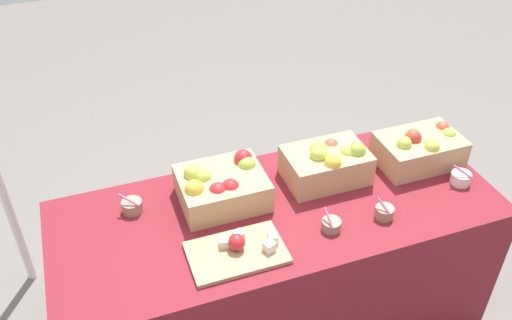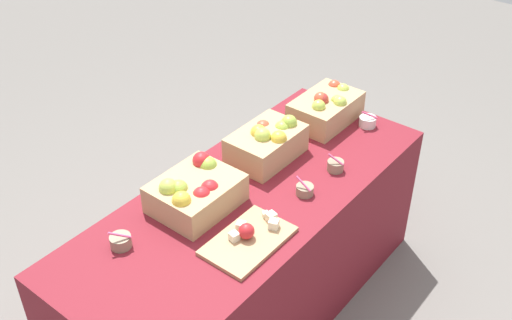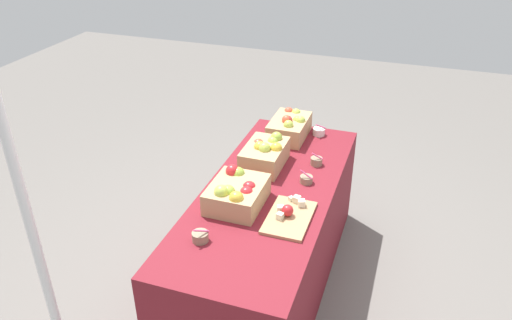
{
  "view_description": "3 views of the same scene",
  "coord_description": "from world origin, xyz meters",
  "px_view_note": "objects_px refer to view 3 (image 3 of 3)",
  "views": [
    {
      "loc": [
        -0.68,
        -1.61,
        2.29
      ],
      "look_at": [
        -0.1,
        -0.0,
        1.02
      ],
      "focal_mm": 38.62,
      "sensor_mm": 36.0,
      "label": 1
    },
    {
      "loc": [
        -1.67,
        -1.37,
        2.45
      ],
      "look_at": [
        0.12,
        0.06,
        0.83
      ],
      "focal_mm": 43.42,
      "sensor_mm": 36.0,
      "label": 2
    },
    {
      "loc": [
        -2.44,
        -0.75,
        2.38
      ],
      "look_at": [
        -0.17,
        0.02,
        1.03
      ],
      "focal_mm": 35.21,
      "sensor_mm": 36.0,
      "label": 3
    }
  ],
  "objects_px": {
    "apple_crate_left": "(290,127)",
    "apple_crate_middle": "(265,153)",
    "cutting_board_front": "(289,215)",
    "sample_bowl_far": "(200,237)",
    "apple_crate_right": "(237,193)",
    "sample_bowl_mid": "(306,179)",
    "tent_pole": "(35,241)",
    "sample_bowl_near": "(319,132)",
    "sample_bowl_extra": "(316,161)"
  },
  "relations": [
    {
      "from": "sample_bowl_near",
      "to": "cutting_board_front",
      "type": "bearing_deg",
      "value": -176.08
    },
    {
      "from": "sample_bowl_mid",
      "to": "sample_bowl_extra",
      "type": "bearing_deg",
      "value": -2.18
    },
    {
      "from": "apple_crate_middle",
      "to": "sample_bowl_far",
      "type": "distance_m",
      "value": 0.87
    },
    {
      "from": "sample_bowl_far",
      "to": "tent_pole",
      "type": "height_order",
      "value": "tent_pole"
    },
    {
      "from": "apple_crate_left",
      "to": "sample_bowl_near",
      "type": "relative_size",
      "value": 3.7
    },
    {
      "from": "tent_pole",
      "to": "apple_crate_left",
      "type": "bearing_deg",
      "value": -18.41
    },
    {
      "from": "cutting_board_front",
      "to": "sample_bowl_near",
      "type": "relative_size",
      "value": 3.65
    },
    {
      "from": "sample_bowl_mid",
      "to": "sample_bowl_far",
      "type": "xyz_separation_m",
      "value": [
        -0.73,
        0.38,
        0.0
      ]
    },
    {
      "from": "cutting_board_front",
      "to": "sample_bowl_extra",
      "type": "bearing_deg",
      "value": -0.75
    },
    {
      "from": "apple_crate_left",
      "to": "apple_crate_middle",
      "type": "height_order",
      "value": "apple_crate_middle"
    },
    {
      "from": "apple_crate_middle",
      "to": "sample_bowl_extra",
      "type": "height_order",
      "value": "apple_crate_middle"
    },
    {
      "from": "tent_pole",
      "to": "sample_bowl_far",
      "type": "bearing_deg",
      "value": -42.73
    },
    {
      "from": "cutting_board_front",
      "to": "tent_pole",
      "type": "xyz_separation_m",
      "value": [
        -0.9,
        0.89,
        0.26
      ]
    },
    {
      "from": "sample_bowl_extra",
      "to": "sample_bowl_far",
      "type": "bearing_deg",
      "value": 158.16
    },
    {
      "from": "apple_crate_right",
      "to": "tent_pole",
      "type": "height_order",
      "value": "tent_pole"
    },
    {
      "from": "sample_bowl_near",
      "to": "sample_bowl_mid",
      "type": "xyz_separation_m",
      "value": [
        -0.67,
        -0.07,
        -0.0
      ]
    },
    {
      "from": "sample_bowl_mid",
      "to": "sample_bowl_extra",
      "type": "distance_m",
      "value": 0.24
    },
    {
      "from": "tent_pole",
      "to": "apple_crate_middle",
      "type": "bearing_deg",
      "value": -22.39
    },
    {
      "from": "apple_crate_right",
      "to": "sample_bowl_far",
      "type": "relative_size",
      "value": 3.65
    },
    {
      "from": "sample_bowl_extra",
      "to": "tent_pole",
      "type": "distance_m",
      "value": 1.79
    },
    {
      "from": "apple_crate_middle",
      "to": "sample_bowl_near",
      "type": "height_order",
      "value": "apple_crate_middle"
    },
    {
      "from": "cutting_board_front",
      "to": "sample_bowl_mid",
      "type": "relative_size",
      "value": 3.93
    },
    {
      "from": "sample_bowl_extra",
      "to": "tent_pole",
      "type": "height_order",
      "value": "tent_pole"
    },
    {
      "from": "cutting_board_front",
      "to": "sample_bowl_mid",
      "type": "height_order",
      "value": "sample_bowl_mid"
    },
    {
      "from": "sample_bowl_far",
      "to": "apple_crate_middle",
      "type": "bearing_deg",
      "value": -4.73
    },
    {
      "from": "apple_crate_left",
      "to": "tent_pole",
      "type": "height_order",
      "value": "tent_pole"
    },
    {
      "from": "apple_crate_left",
      "to": "sample_bowl_far",
      "type": "height_order",
      "value": "apple_crate_left"
    },
    {
      "from": "apple_crate_left",
      "to": "apple_crate_middle",
      "type": "xyz_separation_m",
      "value": [
        -0.45,
        0.04,
        0.01
      ]
    },
    {
      "from": "tent_pole",
      "to": "sample_bowl_mid",
      "type": "bearing_deg",
      "value": -34.7
    },
    {
      "from": "apple_crate_right",
      "to": "cutting_board_front",
      "type": "distance_m",
      "value": 0.33
    },
    {
      "from": "apple_crate_middle",
      "to": "cutting_board_front",
      "type": "distance_m",
      "value": 0.61
    },
    {
      "from": "apple_crate_middle",
      "to": "tent_pole",
      "type": "bearing_deg",
      "value": 157.61
    },
    {
      "from": "apple_crate_left",
      "to": "apple_crate_middle",
      "type": "bearing_deg",
      "value": 175.05
    },
    {
      "from": "sample_bowl_near",
      "to": "tent_pole",
      "type": "xyz_separation_m",
      "value": [
        -1.96,
        0.82,
        0.25
      ]
    },
    {
      "from": "sample_bowl_mid",
      "to": "tent_pole",
      "type": "height_order",
      "value": "tent_pole"
    },
    {
      "from": "apple_crate_middle",
      "to": "sample_bowl_extra",
      "type": "relative_size",
      "value": 3.68
    },
    {
      "from": "apple_crate_middle",
      "to": "apple_crate_right",
      "type": "xyz_separation_m",
      "value": [
        -0.49,
        0.01,
        -0.01
      ]
    },
    {
      "from": "apple_crate_left",
      "to": "apple_crate_right",
      "type": "bearing_deg",
      "value": 176.98
    },
    {
      "from": "cutting_board_front",
      "to": "apple_crate_middle",
      "type": "bearing_deg",
      "value": 30.89
    },
    {
      "from": "cutting_board_front",
      "to": "sample_bowl_far",
      "type": "distance_m",
      "value": 0.51
    },
    {
      "from": "sample_bowl_far",
      "to": "tent_pole",
      "type": "relative_size",
      "value": 0.05
    },
    {
      "from": "sample_bowl_near",
      "to": "apple_crate_left",
      "type": "bearing_deg",
      "value": 115.12
    },
    {
      "from": "apple_crate_left",
      "to": "sample_bowl_far",
      "type": "xyz_separation_m",
      "value": [
        -1.31,
        0.11,
        -0.05
      ]
    },
    {
      "from": "apple_crate_middle",
      "to": "tent_pole",
      "type": "relative_size",
      "value": 0.18
    },
    {
      "from": "sample_bowl_near",
      "to": "sample_bowl_far",
      "type": "distance_m",
      "value": 1.44
    },
    {
      "from": "apple_crate_left",
      "to": "tent_pole",
      "type": "relative_size",
      "value": 0.18
    },
    {
      "from": "cutting_board_front",
      "to": "tent_pole",
      "type": "distance_m",
      "value": 1.29
    },
    {
      "from": "cutting_board_front",
      "to": "sample_bowl_mid",
      "type": "distance_m",
      "value": 0.39
    },
    {
      "from": "cutting_board_front",
      "to": "sample_bowl_far",
      "type": "bearing_deg",
      "value": 131.87
    },
    {
      "from": "apple_crate_left",
      "to": "cutting_board_front",
      "type": "relative_size",
      "value": 1.01
    }
  ]
}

